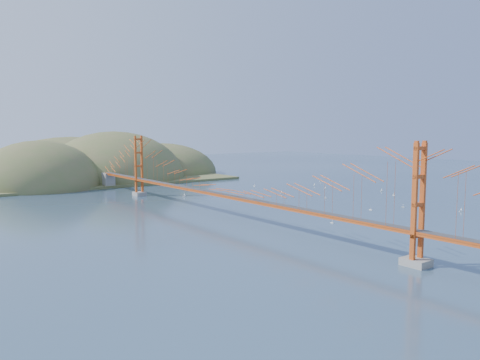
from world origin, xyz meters
TOP-DOWN VIEW (x-y plane):
  - ground at (0.00, 0.00)m, footprint 320.00×320.00m
  - bridge at (0.00, 0.18)m, footprint 2.20×94.40m
  - far_headlands at (2.21, 68.52)m, footprint 84.00×58.00m
  - sailboat_1 at (26.12, 5.32)m, footprint 0.59×0.59m
  - sailboat_8 at (39.45, 21.04)m, footprint 0.51×0.48m
  - sailboat_12 at (6.31, 23.50)m, footprint 0.63×0.55m
  - sailboat_16 at (23.96, 15.21)m, footprint 0.66×0.66m
  - sailboat_7 at (37.06, 15.47)m, footprint 0.57×0.57m
  - sailboat_17 at (47.35, 26.54)m, footprint 0.54×0.51m
  - sailboat_6 at (28.64, -9.48)m, footprint 0.62×0.62m
  - sailboat_4 at (39.97, 0.15)m, footprint 0.54×0.58m
  - sailboat_0 at (9.18, -11.44)m, footprint 0.41×0.50m
  - sailboat_9 at (51.22, 2.64)m, footprint 0.54×0.54m
  - sailboat_11 at (43.20, 5.39)m, footprint 0.59×0.59m
  - sailboat_15 at (27.78, 28.59)m, footprint 0.51×0.61m
  - sailboat_14 at (22.20, -7.92)m, footprint 0.42×0.51m
  - sailboat_extra_1 at (32.35, -17.34)m, footprint 0.63×0.63m

SIDE VIEW (x-z plane):
  - ground at x=0.00m, z-range 0.00..0.00m
  - far_headlands at x=2.21m, z-range -12.50..12.50m
  - sailboat_8 at x=39.45m, z-range -0.15..0.42m
  - sailboat_9 at x=51.22m, z-range -0.15..0.42m
  - sailboat_0 at x=9.18m, z-range -0.16..0.43m
  - sailboat_14 at x=22.20m, z-range -0.16..0.44m
  - sailboat_17 at x=47.35m, z-range -0.16..0.44m
  - sailboat_1 at x=26.12m, z-range -0.17..0.45m
  - sailboat_7 at x=37.06m, z-range -0.17..0.46m
  - sailboat_11 at x=43.20m, z-range -0.18..0.47m
  - sailboat_4 at x=39.97m, z-range -0.18..0.48m
  - sailboat_6 at x=28.64m, z-range -0.18..0.48m
  - sailboat_extra_1 at x=32.35m, z-range -0.19..0.49m
  - sailboat_15 at x=27.78m, z-range -0.20..0.51m
  - sailboat_12 at x=6.31m, z-range -0.21..0.52m
  - sailboat_16 at x=23.96m, z-range -0.21..0.53m
  - bridge at x=0.00m, z-range 1.01..13.01m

